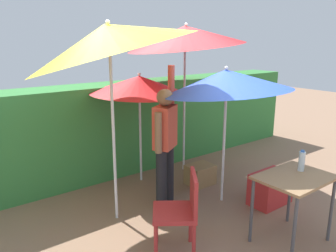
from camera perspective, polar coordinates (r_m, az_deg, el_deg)
name	(u,v)px	position (r m, az deg, el deg)	size (l,w,h in m)	color
ground_plane	(182,210)	(4.59, 2.34, -14.18)	(24.00, 24.00, 0.00)	#937056
hedge_row	(114,128)	(5.72, -9.13, -0.38)	(8.00, 0.70, 1.51)	#38843D
umbrella_rainbow	(139,85)	(5.10, -4.91, 7.03)	(1.52, 1.52, 1.73)	silver
umbrella_orange	(226,81)	(4.41, 9.90, 7.56)	(1.68, 1.69, 1.93)	silver
umbrella_yellow	(109,40)	(3.85, -10.04, 14.29)	(2.04, 1.98, 2.73)	silver
umbrella_navy	(186,37)	(5.49, 3.01, 14.99)	(1.92, 1.90, 2.54)	silver
person_vendor	(165,139)	(4.40, -0.50, -2.25)	(0.51, 0.38, 1.88)	black
chair_plastic	(181,208)	(3.56, 2.25, -13.87)	(0.61, 0.61, 0.89)	#B72D2D
cooler_box	(270,188)	(4.88, 17.03, -10.14)	(0.58, 0.35, 0.44)	red
crate_cardboard	(200,175)	(5.31, 5.49, -8.24)	(0.41, 0.33, 0.31)	#9E7A4C
folding_table	(294,185)	(3.91, 20.73, -9.33)	(0.80, 0.60, 0.78)	#4C4C51
bottle_water	(302,161)	(4.01, 21.83, -5.56)	(0.07, 0.07, 0.24)	silver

